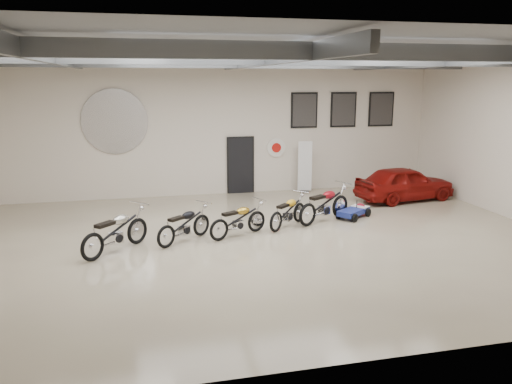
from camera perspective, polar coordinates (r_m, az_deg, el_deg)
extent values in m
cube|color=tan|center=(13.44, 1.17, -5.68)|extent=(16.00, 12.00, 0.01)
cube|color=slate|center=(12.78, 1.27, 16.11)|extent=(16.00, 12.00, 0.01)
cube|color=beige|center=(18.71, -3.36, 7.36)|extent=(16.00, 0.02, 5.00)
cube|color=black|center=(18.94, -1.79, 3.01)|extent=(0.92, 0.08, 2.10)
imported|color=maroon|center=(18.63, 16.63, 0.97)|extent=(2.01, 3.82, 1.24)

